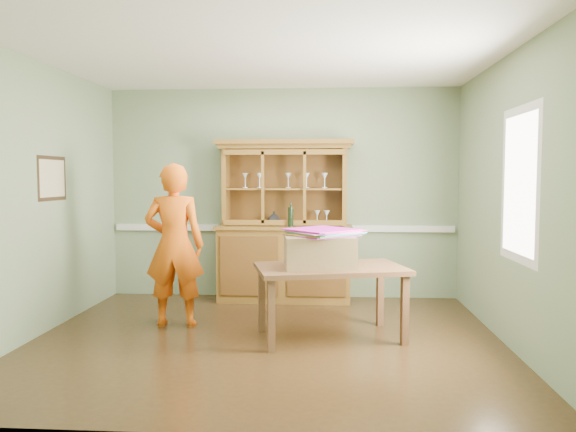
# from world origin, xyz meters

# --- Properties ---
(floor) EXTENTS (4.50, 4.50, 0.00)m
(floor) POSITION_xyz_m (0.00, 0.00, 0.00)
(floor) COLOR #3F2B14
(floor) RESTS_ON ground
(ceiling) EXTENTS (4.50, 4.50, 0.00)m
(ceiling) POSITION_xyz_m (0.00, 0.00, 2.70)
(ceiling) COLOR white
(ceiling) RESTS_ON wall_back
(wall_back) EXTENTS (4.50, 0.00, 4.50)m
(wall_back) POSITION_xyz_m (0.00, 2.00, 1.35)
(wall_back) COLOR gray
(wall_back) RESTS_ON floor
(wall_left) EXTENTS (0.00, 4.00, 4.00)m
(wall_left) POSITION_xyz_m (-2.25, 0.00, 1.35)
(wall_left) COLOR gray
(wall_left) RESTS_ON floor
(wall_right) EXTENTS (0.00, 4.00, 4.00)m
(wall_right) POSITION_xyz_m (2.25, 0.00, 1.35)
(wall_right) COLOR gray
(wall_right) RESTS_ON floor
(wall_front) EXTENTS (4.50, 0.00, 4.50)m
(wall_front) POSITION_xyz_m (0.00, -2.00, 1.35)
(wall_front) COLOR gray
(wall_front) RESTS_ON floor
(chair_rail) EXTENTS (4.41, 0.05, 0.08)m
(chair_rail) POSITION_xyz_m (0.00, 1.98, 0.90)
(chair_rail) COLOR silver
(chair_rail) RESTS_ON wall_back
(framed_map) EXTENTS (0.03, 0.60, 0.46)m
(framed_map) POSITION_xyz_m (-2.23, 0.30, 1.55)
(framed_map) COLOR #312213
(framed_map) RESTS_ON wall_left
(window_panel) EXTENTS (0.03, 0.96, 1.36)m
(window_panel) POSITION_xyz_m (2.23, -0.30, 1.50)
(window_panel) COLOR silver
(window_panel) RESTS_ON wall_right
(china_hutch) EXTENTS (1.72, 0.57, 2.03)m
(china_hutch) POSITION_xyz_m (0.04, 1.77, 0.71)
(china_hutch) COLOR brown
(china_hutch) RESTS_ON floor
(dining_table) EXTENTS (1.56, 1.15, 0.70)m
(dining_table) POSITION_xyz_m (0.61, 0.12, 0.62)
(dining_table) COLOR brown
(dining_table) RESTS_ON floor
(cardboard_box) EXTENTS (0.71, 0.60, 0.30)m
(cardboard_box) POSITION_xyz_m (0.50, 0.05, 0.85)
(cardboard_box) COLOR #98794E
(cardboard_box) RESTS_ON dining_table
(kite_stack) EXTENTS (0.77, 0.77, 0.06)m
(kite_stack) POSITION_xyz_m (0.55, 0.08, 1.04)
(kite_stack) COLOR #A822DF
(kite_stack) RESTS_ON cardboard_box
(person) EXTENTS (0.65, 0.45, 1.71)m
(person) POSITION_xyz_m (-1.02, 0.47, 0.85)
(person) COLOR orange
(person) RESTS_ON floor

